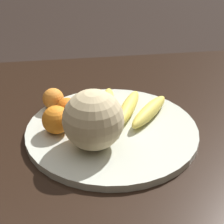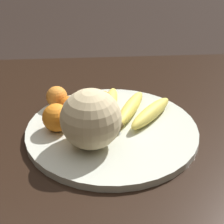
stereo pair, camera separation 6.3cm
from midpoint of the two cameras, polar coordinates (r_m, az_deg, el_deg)
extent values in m
cube|color=black|center=(1.05, 4.71, -3.53)|extent=(1.67, 1.06, 0.04)
cylinder|color=beige|center=(1.01, 1.80, -2.96)|extent=(0.46, 0.46, 0.02)
torus|color=#47382D|center=(1.01, 1.81, -2.78)|extent=(0.46, 0.46, 0.01)
sphere|color=beige|center=(0.90, -1.22, -1.14)|extent=(0.15, 0.15, 0.15)
sphere|color=#473819|center=(0.98, 2.78, -2.12)|extent=(0.03, 0.03, 0.03)
ellipsoid|color=#E5D156|center=(1.04, 7.68, -0.15)|extent=(0.15, 0.17, 0.04)
ellipsoid|color=#E5D156|center=(1.06, 4.50, 0.54)|extent=(0.12, 0.20, 0.04)
ellipsoid|color=#E5D156|center=(1.07, 1.30, 1.07)|extent=(0.08, 0.20, 0.04)
sphere|color=orange|center=(1.02, -2.60, 0.10)|extent=(0.06, 0.06, 0.06)
sphere|color=orange|center=(1.08, 0.30, 1.74)|extent=(0.06, 0.06, 0.06)
sphere|color=orange|center=(1.10, -6.79, 2.30)|extent=(0.06, 0.06, 0.06)
sphere|color=orange|center=(0.98, -6.66, -0.89)|extent=(0.07, 0.07, 0.07)
sphere|color=orange|center=(1.05, -4.86, 0.86)|extent=(0.06, 0.06, 0.06)
camera|label=1|loc=(0.03, -88.14, 1.09)|focal=60.00mm
camera|label=2|loc=(0.03, 91.86, -1.09)|focal=60.00mm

